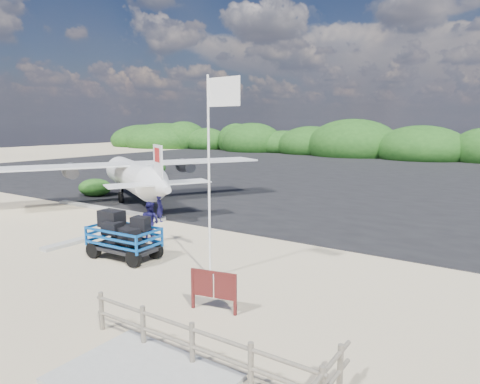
% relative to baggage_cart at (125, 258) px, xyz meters
% --- Properties ---
extents(ground, '(160.00, 160.00, 0.00)m').
position_rel_baggage_cart_xyz_m(ground, '(1.04, 0.70, 0.00)').
color(ground, beige).
extents(asphalt_apron, '(90.00, 50.00, 0.04)m').
position_rel_baggage_cart_xyz_m(asphalt_apron, '(1.04, 30.70, 0.00)').
color(asphalt_apron, '#B2B2B2').
rests_on(asphalt_apron, ground).
extents(lagoon, '(9.00, 7.00, 0.40)m').
position_rel_baggage_cart_xyz_m(lagoon, '(-7.96, 2.20, 0.00)').
color(lagoon, '#B2B2B2').
rests_on(lagoon, ground).
extents(walkway_pad, '(3.50, 2.50, 0.10)m').
position_rel_baggage_cart_xyz_m(walkway_pad, '(6.54, -5.30, 0.00)').
color(walkway_pad, '#B2B2B2').
rests_on(walkway_pad, ground).
extents(vegetation_band, '(124.00, 8.00, 4.40)m').
position_rel_baggage_cart_xyz_m(vegetation_band, '(1.04, 55.70, 0.00)').
color(vegetation_band, '#B2B2B2').
rests_on(vegetation_band, ground).
extents(fence, '(6.40, 2.00, 1.10)m').
position_rel_baggage_cart_xyz_m(fence, '(7.04, -4.30, 0.00)').
color(fence, '#B2B2B2').
rests_on(fence, ground).
extents(baggage_cart, '(3.07, 1.86, 1.50)m').
position_rel_baggage_cart_xyz_m(baggage_cart, '(0.00, 0.00, 0.00)').
color(baggage_cart, '#0B50AE').
rests_on(baggage_cart, ground).
extents(flagpole, '(1.41, 0.71, 6.76)m').
position_rel_baggage_cart_xyz_m(flagpole, '(4.02, 0.25, 0.00)').
color(flagpole, white).
rests_on(flagpole, ground).
extents(signboard, '(1.47, 0.44, 1.21)m').
position_rel_baggage_cart_xyz_m(signboard, '(5.78, -1.87, 0.00)').
color(signboard, '#591C19').
rests_on(signboard, ground).
extents(crew_a, '(0.62, 0.50, 1.48)m').
position_rel_baggage_cart_xyz_m(crew_a, '(-3.30, 5.35, 0.74)').
color(crew_a, '#141243').
rests_on(crew_a, ground).
extents(crew_b, '(0.94, 0.76, 1.83)m').
position_rel_baggage_cart_xyz_m(crew_b, '(-0.84, 2.23, 0.91)').
color(crew_b, '#141243').
rests_on(crew_b, ground).
extents(crew_c, '(0.98, 0.62, 1.55)m').
position_rel_baggage_cart_xyz_m(crew_c, '(-0.14, 0.91, 0.78)').
color(crew_c, '#141243').
rests_on(crew_c, ground).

